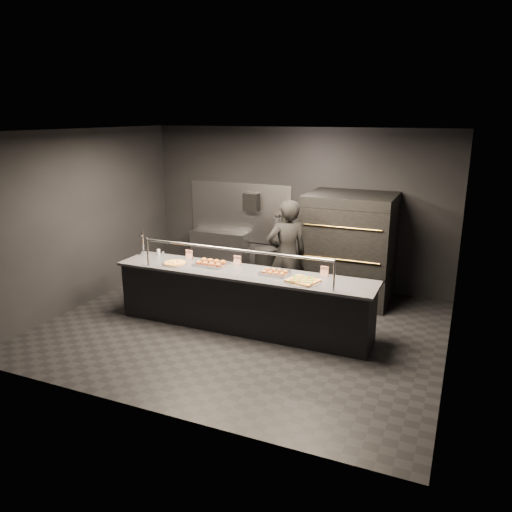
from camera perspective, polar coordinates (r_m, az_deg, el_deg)
name	(u,v)px	position (r m, az deg, el deg)	size (l,w,h in m)	color
room	(242,234)	(7.49, -1.61, 2.55)	(6.04, 6.00, 3.00)	black
service_counter	(243,299)	(7.75, -1.54, -4.99)	(4.10, 0.78, 1.37)	black
pizza_oven	(349,247)	(8.95, 10.60, 1.01)	(1.50, 1.23, 1.91)	black
prep_shelf	(220,253)	(10.40, -4.19, 0.40)	(1.20, 0.35, 0.90)	#99999E
towel_dispenser	(252,202)	(9.93, -0.52, 6.19)	(0.30, 0.20, 0.35)	black
fire_extinguisher	(277,228)	(9.83, 2.45, 3.17)	(0.14, 0.14, 0.51)	#B2B2B7
beer_tap	(143,247)	(8.69, -12.77, 1.04)	(0.12, 0.18, 0.47)	silver
round_pizza	(175,263)	(8.06, -9.24, -0.81)	(0.41, 0.41, 0.03)	silver
slider_tray_a	(211,263)	(7.94, -5.18, -0.81)	(0.54, 0.43, 0.08)	silver
slider_tray_b	(275,272)	(7.46, 2.15, -1.89)	(0.50, 0.43, 0.07)	silver
square_pizza	(303,281)	(7.15, 5.40, -2.83)	(0.51, 0.51, 0.05)	silver
condiment_jar	(160,252)	(8.62, -10.92, 0.40)	(0.14, 0.06, 0.10)	silver
tent_cards	(248,262)	(7.83, -0.95, -0.65)	(2.43, 0.04, 0.15)	white
trash_bin	(266,266)	(9.80, 1.13, -1.16)	(0.42, 0.42, 0.70)	black
worker	(287,255)	(8.35, 3.53, 0.06)	(0.69, 0.46, 1.90)	black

